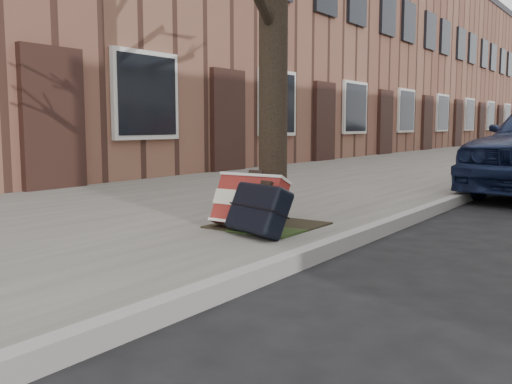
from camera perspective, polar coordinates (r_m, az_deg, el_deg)
The scene contains 6 objects.
ground at distance 3.22m, azimuth 19.71°, elevation -11.99°, with size 120.00×120.00×0.00m, color black.
near_sidewalk at distance 18.53m, azimuth 20.92°, elevation 3.30°, with size 5.00×70.00×0.12m, color gray.
house_near at distance 21.75m, azimuth 6.34°, elevation 13.21°, with size 6.80×40.00×7.00m, color brown.
dirt_patch at distance 5.07m, azimuth 1.22°, elevation -3.33°, with size 0.85×0.85×0.01m, color black.
suitcase_red at distance 4.86m, azimuth -0.63°, elevation -1.01°, with size 0.62×0.17×0.45m, color maroon.
suitcase_navy at distance 4.58m, azimuth 0.25°, elevation -1.71°, with size 0.56×0.18×0.40m, color black.
Camera 1 is at (0.77, -2.96, 1.01)m, focal length 40.00 mm.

